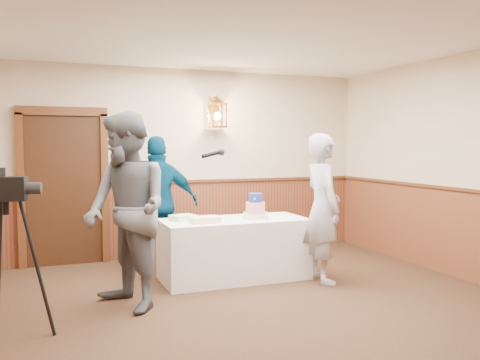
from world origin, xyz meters
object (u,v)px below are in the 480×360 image
at_px(baker, 323,208).
at_px(assistant_p, 159,204).
at_px(display_table, 234,249).
at_px(sheet_cake_green, 183,218).
at_px(interviewer, 126,211).
at_px(tiered_cake, 255,208).
at_px(tv_camera_rig, 8,267).
at_px(sheet_cake_yellow, 205,220).

distance_m(baker, assistant_p, 2.16).
relative_size(display_table, sheet_cake_green, 6.42).
relative_size(interviewer, assistant_p, 1.13).
xyz_separation_m(sheet_cake_green, baker, (1.57, -0.66, 0.12)).
height_order(sheet_cake_green, baker, baker).
relative_size(display_table, baker, 1.00).
relative_size(tiered_cake, tv_camera_rig, 0.28).
bearing_deg(sheet_cake_yellow, display_table, 17.65).
bearing_deg(sheet_cake_yellow, baker, -15.81).
distance_m(sheet_cake_yellow, interviewer, 1.18).
relative_size(interviewer, tv_camera_rig, 1.44).
distance_m(sheet_cake_green, assistant_p, 0.65).
distance_m(baker, tv_camera_rig, 3.52).
bearing_deg(interviewer, display_table, 95.80).
bearing_deg(sheet_cake_green, assistant_p, 105.28).
bearing_deg(interviewer, sheet_cake_green, 115.84).
relative_size(display_table, tiered_cake, 4.53).
bearing_deg(tv_camera_rig, tiered_cake, 32.22).
bearing_deg(tv_camera_rig, sheet_cake_green, 44.38).
xyz_separation_m(sheet_cake_green, interviewer, (-0.81, -0.85, 0.22)).
xyz_separation_m(display_table, tiered_cake, (0.28, -0.01, 0.50)).
height_order(tiered_cake, sheet_cake_yellow, tiered_cake).
bearing_deg(baker, sheet_cake_green, 73.28).
relative_size(sheet_cake_yellow, assistant_p, 0.19).
xyz_separation_m(tiered_cake, sheet_cake_yellow, (-0.71, -0.12, -0.09)).
bearing_deg(sheet_cake_yellow, tv_camera_rig, -154.05).
height_order(sheet_cake_yellow, baker, baker).
height_order(display_table, assistant_p, assistant_p).
bearing_deg(display_table, tiered_cake, -2.27).
height_order(tiered_cake, tv_camera_rig, tv_camera_rig).
height_order(display_table, sheet_cake_green, sheet_cake_green).
distance_m(tiered_cake, baker, 0.84).
height_order(interviewer, tv_camera_rig, interviewer).
relative_size(sheet_cake_green, interviewer, 0.14).
distance_m(tiered_cake, tv_camera_rig, 3.02).
bearing_deg(assistant_p, sheet_cake_yellow, 117.46).
distance_m(sheet_cake_yellow, tv_camera_rig, 2.31).
height_order(sheet_cake_green, assistant_p, assistant_p).
xyz_separation_m(baker, assistant_p, (-1.74, 1.28, -0.01)).
xyz_separation_m(display_table, sheet_cake_green, (-0.62, 0.14, 0.41)).
relative_size(assistant_p, tv_camera_rig, 1.28).
relative_size(sheet_cake_green, tv_camera_rig, 0.20).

